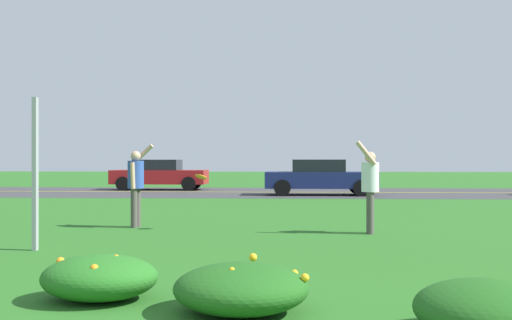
{
  "coord_description": "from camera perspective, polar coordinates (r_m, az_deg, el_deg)",
  "views": [
    {
      "loc": [
        1.44,
        -2.64,
        1.42
      ],
      "look_at": [
        0.74,
        9.08,
        1.42
      ],
      "focal_mm": 42.13,
      "sensor_mm": 36.0,
      "label": 1
    }
  ],
  "objects": [
    {
      "name": "ground_plane",
      "position": [
        14.74,
        -2.24,
        -5.55
      ],
      "size": [
        120.0,
        120.0,
        0.0
      ],
      "primitive_type": "plane",
      "color": "#26601E"
    },
    {
      "name": "highway_strip",
      "position": [
        26.62,
        0.29,
        -3.08
      ],
      "size": [
        120.0,
        8.74,
        0.01
      ],
      "primitive_type": "cube",
      "color": "#38383A",
      "rests_on": "ground"
    },
    {
      "name": "highway_center_stripe",
      "position": [
        26.62,
        0.29,
        -3.06
      ],
      "size": [
        120.0,
        0.16,
        0.0
      ],
      "primitive_type": "cube",
      "color": "yellow",
      "rests_on": "ground"
    },
    {
      "name": "daylily_clump_mid_left",
      "position": [
        5.71,
        -1.42,
        -12.08
      ],
      "size": [
        1.26,
        1.23,
        0.5
      ],
      "color": "#1E5619",
      "rests_on": "ground"
    },
    {
      "name": "daylily_clump_mid_right",
      "position": [
        6.4,
        -14.63,
        -10.74
      ],
      "size": [
        1.18,
        1.01,
        0.46
      ],
      "color": "#23661E",
      "rests_on": "ground"
    },
    {
      "name": "daylily_clump_near_camera",
      "position": [
        5.23,
        21.1,
        -13.15
      ],
      "size": [
        1.15,
        1.2,
        0.46
      ],
      "color": "#1E5619",
      "rests_on": "ground"
    },
    {
      "name": "sign_post_near_path",
      "position": [
        10.07,
        -20.24,
        -1.24
      ],
      "size": [
        0.07,
        0.1,
        2.41
      ],
      "color": "#93969B",
      "rests_on": "ground"
    },
    {
      "name": "person_thrower_blue_shirt",
      "position": [
        12.96,
        -11.34,
        -2.01
      ],
      "size": [
        0.52,
        0.51,
        1.77
      ],
      "color": "#2D4C9E",
      "rests_on": "ground"
    },
    {
      "name": "person_catcher_white_shirt",
      "position": [
        11.83,
        10.77,
        -2.28
      ],
      "size": [
        0.47,
        0.51,
        1.8
      ],
      "color": "silver",
      "rests_on": "ground"
    },
    {
      "name": "frisbee_orange",
      "position": [
        12.24,
        -5.24,
        -1.6
      ],
      "size": [
        0.26,
        0.23,
        0.15
      ],
      "color": "orange"
    },
    {
      "name": "car_red_center_left",
      "position": [
        29.22,
        -9.16,
        -1.36
      ],
      "size": [
        4.5,
        2.0,
        1.45
      ],
      "color": "maroon",
      "rests_on": "ground"
    },
    {
      "name": "car_navy_center_right",
      "position": [
        24.62,
        6.11,
        -1.61
      ],
      "size": [
        4.5,
        2.0,
        1.45
      ],
      "color": "navy",
      "rests_on": "ground"
    }
  ]
}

